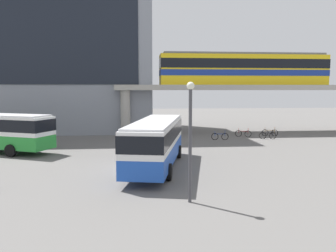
{
  "coord_description": "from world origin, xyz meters",
  "views": [
    {
      "loc": [
        -0.09,
        -23.32,
        5.34
      ],
      "look_at": [
        2.63,
        5.81,
        2.2
      ],
      "focal_mm": 37.36,
      "sensor_mm": 36.0,
      "label": 1
    }
  ],
  "objects_px": {
    "station_building": "(27,46)",
    "bicycle_blue": "(220,136)",
    "bicycle_brown": "(270,133)",
    "bicycle_black": "(268,136)",
    "bus_main": "(156,139)",
    "train": "(244,69)",
    "bicycle_red": "(243,134)"
  },
  "relations": [
    {
      "from": "bus_main",
      "to": "bicycle_blue",
      "type": "xyz_separation_m",
      "value": [
        7.43,
        12.42,
        -1.63
      ]
    },
    {
      "from": "bicycle_red",
      "to": "bicycle_brown",
      "type": "height_order",
      "value": "same"
    },
    {
      "from": "bicycle_blue",
      "to": "bicycle_brown",
      "type": "relative_size",
      "value": 1.03
    },
    {
      "from": "bus_main",
      "to": "bicycle_blue",
      "type": "distance_m",
      "value": 14.56
    },
    {
      "from": "station_building",
      "to": "bicycle_blue",
      "type": "height_order",
      "value": "station_building"
    },
    {
      "from": "bicycle_black",
      "to": "bicycle_red",
      "type": "bearing_deg",
      "value": 136.86
    },
    {
      "from": "bicycle_blue",
      "to": "bicycle_black",
      "type": "bearing_deg",
      "value": 1.54
    },
    {
      "from": "station_building",
      "to": "bicycle_blue",
      "type": "relative_size",
      "value": 17.71
    },
    {
      "from": "train",
      "to": "bicycle_black",
      "type": "distance_m",
      "value": 9.59
    },
    {
      "from": "train",
      "to": "bicycle_brown",
      "type": "height_order",
      "value": "train"
    },
    {
      "from": "bicycle_brown",
      "to": "bicycle_black",
      "type": "bearing_deg",
      "value": -115.96
    },
    {
      "from": "bicycle_black",
      "to": "bicycle_brown",
      "type": "xyz_separation_m",
      "value": [
        1.19,
        2.44,
        0.0
      ]
    },
    {
      "from": "train",
      "to": "bicycle_red",
      "type": "distance_m",
      "value": 8.53
    },
    {
      "from": "bicycle_black",
      "to": "bicycle_brown",
      "type": "bearing_deg",
      "value": 64.04
    },
    {
      "from": "bicycle_red",
      "to": "bicycle_brown",
      "type": "distance_m",
      "value": 3.29
    },
    {
      "from": "station_building",
      "to": "bus_main",
      "type": "distance_m",
      "value": 29.94
    },
    {
      "from": "train",
      "to": "bicycle_black",
      "type": "height_order",
      "value": "train"
    },
    {
      "from": "bicycle_blue",
      "to": "bicycle_red",
      "type": "relative_size",
      "value": 1.07
    },
    {
      "from": "bus_main",
      "to": "bicycle_brown",
      "type": "xyz_separation_m",
      "value": [
        13.84,
        15.0,
        -1.63
      ]
    },
    {
      "from": "bicycle_blue",
      "to": "bicycle_brown",
      "type": "height_order",
      "value": "same"
    },
    {
      "from": "train",
      "to": "bicycle_brown",
      "type": "xyz_separation_m",
      "value": [
        2.1,
        -3.61,
        -7.38
      ]
    },
    {
      "from": "bus_main",
      "to": "bicycle_black",
      "type": "xyz_separation_m",
      "value": [
        12.65,
        12.56,
        -1.63
      ]
    },
    {
      "from": "bus_main",
      "to": "station_building",
      "type": "bearing_deg",
      "value": 122.01
    },
    {
      "from": "train",
      "to": "bicycle_red",
      "type": "bearing_deg",
      "value": -105.67
    },
    {
      "from": "bicycle_blue",
      "to": "bicycle_brown",
      "type": "distance_m",
      "value": 6.91
    },
    {
      "from": "station_building",
      "to": "bicycle_black",
      "type": "distance_m",
      "value": 31.93
    },
    {
      "from": "bicycle_black",
      "to": "bus_main",
      "type": "bearing_deg",
      "value": -135.22
    },
    {
      "from": "train",
      "to": "bicycle_red",
      "type": "relative_size",
      "value": 12.19
    },
    {
      "from": "station_building",
      "to": "bus_main",
      "type": "relative_size",
      "value": 2.79
    },
    {
      "from": "train",
      "to": "bicycle_brown",
      "type": "distance_m",
      "value": 8.48
    },
    {
      "from": "train",
      "to": "bus_main",
      "type": "xyz_separation_m",
      "value": [
        -11.74,
        -18.61,
        -5.75
      ]
    },
    {
      "from": "bicycle_black",
      "to": "train",
      "type": "bearing_deg",
      "value": 98.57
    }
  ]
}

